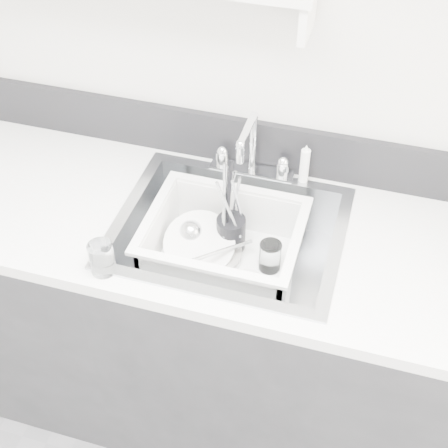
% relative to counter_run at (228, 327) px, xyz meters
% --- Properties ---
extents(room_shell, '(3.50, 3.00, 2.60)m').
position_rel_counter_run_xyz_m(room_shell, '(0.00, -0.80, 1.22)').
color(room_shell, silver).
rests_on(room_shell, ground).
extents(counter_run, '(3.20, 0.62, 0.92)m').
position_rel_counter_run_xyz_m(counter_run, '(0.00, 0.00, 0.00)').
color(counter_run, '#232326').
rests_on(counter_run, ground).
extents(backsplash, '(3.20, 0.02, 0.16)m').
position_rel_counter_run_xyz_m(backsplash, '(0.00, 0.30, 0.54)').
color(backsplash, black).
rests_on(backsplash, counter_run).
extents(sink, '(0.64, 0.52, 0.20)m').
position_rel_counter_run_xyz_m(sink, '(0.00, 0.00, 0.37)').
color(sink, silver).
rests_on(sink, counter_run).
extents(faucet, '(0.26, 0.18, 0.23)m').
position_rel_counter_run_xyz_m(faucet, '(0.00, 0.25, 0.52)').
color(faucet, silver).
rests_on(faucet, counter_run).
extents(side_sprayer, '(0.03, 0.03, 0.14)m').
position_rel_counter_run_xyz_m(side_sprayer, '(0.16, 0.25, 0.53)').
color(side_sprayer, white).
rests_on(side_sprayer, counter_run).
extents(wash_tub, '(0.49, 0.41, 0.17)m').
position_rel_counter_run_xyz_m(wash_tub, '(-0.02, 0.01, 0.38)').
color(wash_tub, white).
rests_on(wash_tub, sink).
extents(plate_stack, '(0.26, 0.25, 0.10)m').
position_rel_counter_run_xyz_m(plate_stack, '(-0.08, 0.01, 0.33)').
color(plate_stack, white).
rests_on(plate_stack, wash_tub).
extents(utensil_cup, '(0.09, 0.09, 0.30)m').
position_rel_counter_run_xyz_m(utensil_cup, '(-0.02, 0.08, 0.37)').
color(utensil_cup, black).
rests_on(utensil_cup, wash_tub).
extents(ladle, '(0.29, 0.26, 0.08)m').
position_rel_counter_run_xyz_m(ladle, '(-0.07, -0.01, 0.35)').
color(ladle, silver).
rests_on(ladle, wash_tub).
extents(tumbler_in_tub, '(0.09, 0.09, 0.09)m').
position_rel_counter_run_xyz_m(tumbler_in_tub, '(0.12, 0.02, 0.35)').
color(tumbler_in_tub, white).
rests_on(tumbler_in_tub, wash_tub).
extents(tumbler_counter, '(0.07, 0.07, 0.09)m').
position_rel_counter_run_xyz_m(tumbler_counter, '(-0.27, -0.25, 0.51)').
color(tumbler_counter, white).
rests_on(tumbler_counter, counter_run).
extents(bowl_small, '(0.11, 0.11, 0.03)m').
position_rel_counter_run_xyz_m(bowl_small, '(0.08, -0.07, 0.32)').
color(bowl_small, white).
rests_on(bowl_small, wash_tub).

